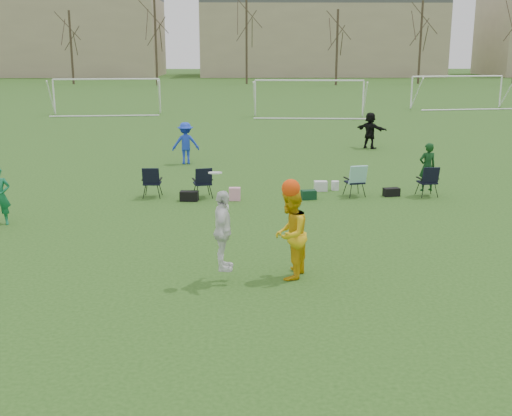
{
  "coord_description": "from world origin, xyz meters",
  "views": [
    {
      "loc": [
        -0.44,
        -11.73,
        4.58
      ],
      "look_at": [
        -0.18,
        1.51,
        1.25
      ],
      "focal_mm": 45.0,
      "sensor_mm": 36.0,
      "label": 1
    }
  ],
  "objects_px": {
    "goal_mid": "(309,88)",
    "goal_right": "(457,83)",
    "fielder_black": "(370,130)",
    "goal_left": "(107,86)",
    "fielder_blue": "(186,143)",
    "center_contest": "(268,232)"
  },
  "relations": [
    {
      "from": "fielder_blue",
      "to": "fielder_black",
      "type": "bearing_deg",
      "value": -163.08
    },
    {
      "from": "fielder_blue",
      "to": "goal_right",
      "type": "xyz_separation_m",
      "value": [
        18.77,
        24.11,
        1.09
      ]
    },
    {
      "from": "fielder_blue",
      "to": "goal_mid",
      "type": "bearing_deg",
      "value": -118.97
    },
    {
      "from": "goal_left",
      "to": "center_contest",
      "type": "bearing_deg",
      "value": -78.29
    },
    {
      "from": "fielder_black",
      "to": "goal_right",
      "type": "height_order",
      "value": "goal_right"
    },
    {
      "from": "goal_mid",
      "to": "goal_right",
      "type": "height_order",
      "value": "same"
    },
    {
      "from": "fielder_blue",
      "to": "center_contest",
      "type": "distance_m",
      "value": 13.63
    },
    {
      "from": "fielder_blue",
      "to": "goal_left",
      "type": "distance_m",
      "value": 21.4
    },
    {
      "from": "goal_mid",
      "to": "goal_right",
      "type": "distance_m",
      "value": 13.42
    },
    {
      "from": "goal_right",
      "to": "goal_left",
      "type": "bearing_deg",
      "value": -179.25
    },
    {
      "from": "center_contest",
      "to": "goal_mid",
      "type": "xyz_separation_m",
      "value": [
        3.96,
        31.45,
        0.92
      ]
    },
    {
      "from": "fielder_black",
      "to": "goal_right",
      "type": "xyz_separation_m",
      "value": [
        10.58,
        20.22,
        1.09
      ]
    },
    {
      "from": "goal_left",
      "to": "goal_right",
      "type": "distance_m",
      "value": 26.31
    },
    {
      "from": "goal_left",
      "to": "fielder_blue",
      "type": "bearing_deg",
      "value": -75.22
    },
    {
      "from": "fielder_blue",
      "to": "center_contest",
      "type": "height_order",
      "value": "center_contest"
    },
    {
      "from": "fielder_black",
      "to": "fielder_blue",
      "type": "bearing_deg",
      "value": 67.9
    },
    {
      "from": "center_contest",
      "to": "goal_right",
      "type": "height_order",
      "value": "goal_right"
    },
    {
      "from": "fielder_blue",
      "to": "goal_right",
      "type": "height_order",
      "value": "goal_right"
    },
    {
      "from": "fielder_black",
      "to": "goal_right",
      "type": "distance_m",
      "value": 22.85
    },
    {
      "from": "fielder_black",
      "to": "center_contest",
      "type": "xyz_separation_m",
      "value": [
        -5.38,
        -17.23,
        0.16
      ]
    },
    {
      "from": "goal_right",
      "to": "fielder_black",
      "type": "bearing_deg",
      "value": -125.62
    },
    {
      "from": "fielder_black",
      "to": "goal_mid",
      "type": "bearing_deg",
      "value": -41.8
    }
  ]
}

